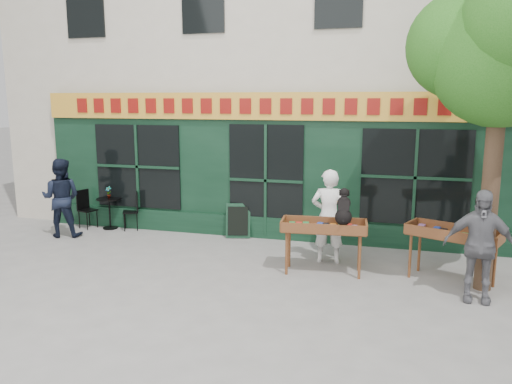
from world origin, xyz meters
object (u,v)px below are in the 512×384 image
(woman, at_px, (329,216))
(bistro_table, at_px, (109,207))
(book_cart_center, at_px, (324,229))
(man_left, at_px, (61,198))
(dog, at_px, (344,206))
(man_right, at_px, (479,246))
(book_cart_right, at_px, (453,237))

(woman, bearing_deg, bistro_table, -16.63)
(book_cart_center, height_order, man_left, man_left)
(book_cart_center, distance_m, dog, 0.59)
(dog, relative_size, bistro_table, 0.79)
(book_cart_center, relative_size, man_right, 0.86)
(book_cart_center, relative_size, man_left, 0.85)
(man_left, bearing_deg, book_cart_center, 155.22)
(woman, xyz_separation_m, man_left, (-6.20, 0.21, -0.01))
(man_left, bearing_deg, woman, 161.18)
(woman, distance_m, bistro_table, 5.64)
(bistro_table, bearing_deg, book_cart_right, -11.99)
(dog, height_order, book_cart_right, dog)
(book_cart_center, bearing_deg, woman, 84.73)
(book_cart_right, height_order, man_left, man_left)
(dog, relative_size, man_left, 0.33)
(book_cart_center, relative_size, book_cart_right, 0.96)
(book_cart_center, bearing_deg, dog, -13.40)
(woman, bearing_deg, man_right, 147.68)
(bistro_table, bearing_deg, woman, -11.36)
(dog, xyz_separation_m, book_cart_right, (1.86, 0.17, -0.47))
(bistro_table, bearing_deg, man_left, -127.07)
(book_cart_center, xyz_separation_m, book_cart_right, (2.21, 0.12, 0.00))
(book_cart_center, xyz_separation_m, dog, (0.35, -0.05, 0.47))
(book_cart_center, xyz_separation_m, woman, (0.00, 0.65, 0.10))
(dog, bearing_deg, man_left, 166.83)
(book_cart_right, distance_m, man_right, 0.81)
(man_right, height_order, man_left, man_left)
(book_cart_right, relative_size, man_left, 0.89)
(book_cart_right, xyz_separation_m, man_left, (-8.41, 0.74, 0.09))
(dog, xyz_separation_m, man_right, (2.16, -0.58, -0.39))
(man_left, bearing_deg, bistro_table, -143.97)
(bistro_table, bearing_deg, dog, -17.13)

